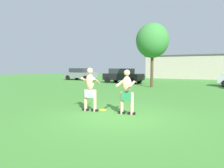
{
  "coord_description": "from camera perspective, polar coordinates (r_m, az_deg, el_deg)",
  "views": [
    {
      "loc": [
        3.05,
        -6.48,
        1.74
      ],
      "look_at": [
        -0.67,
        0.84,
        1.07
      ],
      "focal_mm": 33.57,
      "sensor_mm": 36.0,
      "label": 1
    }
  ],
  "objects": [
    {
      "name": "ground_plane",
      "position": [
        7.37,
        1.74,
        -8.99
      ],
      "size": [
        80.0,
        80.0,
        0.0
      ],
      "primitive_type": "plane",
      "color": "#428433"
    },
    {
      "name": "car_gray_far_end",
      "position": [
        28.45,
        -8.59,
        2.75
      ],
      "size": [
        4.43,
        2.32,
        1.58
      ],
      "color": "slate",
      "rests_on": "ground_plane"
    },
    {
      "name": "outbuilding_behind_lot",
      "position": [
        34.73,
        21.16,
        4.39
      ],
      "size": [
        14.01,
        5.5,
        3.54
      ],
      "color": "#B2A893",
      "rests_on": "ground_plane"
    },
    {
      "name": "player_with_cap",
      "position": [
        7.67,
        4.06,
        -1.63
      ],
      "size": [
        0.65,
        0.61,
        1.65
      ],
      "color": "black",
      "rests_on": "ground_plane"
    },
    {
      "name": "player_in_gray",
      "position": [
        8.27,
        -5.99,
        -1.17
      ],
      "size": [
        0.68,
        0.62,
        1.7
      ],
      "color": "black",
      "rests_on": "ground_plane"
    },
    {
      "name": "car_black_mid_lot",
      "position": [
        22.99,
        2.94,
        2.36
      ],
      "size": [
        4.47,
        2.39,
        1.58
      ],
      "color": "black",
      "rests_on": "ground_plane"
    },
    {
      "name": "tree_behind_players",
      "position": [
        18.56,
        10.94,
        11.49
      ],
      "size": [
        2.8,
        2.8,
        5.48
      ],
      "color": "#4C3823",
      "rests_on": "ground_plane"
    },
    {
      "name": "frisbee",
      "position": [
        8.5,
        -2.61,
        -7.06
      ],
      "size": [
        0.3,
        0.3,
        0.03
      ],
      "primitive_type": "cylinder",
      "color": "yellow",
      "rests_on": "ground_plane"
    }
  ]
}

